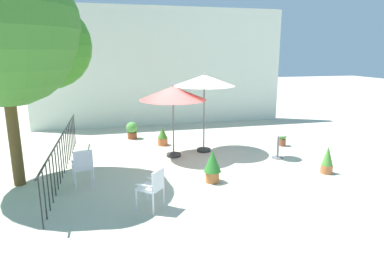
{
  "coord_description": "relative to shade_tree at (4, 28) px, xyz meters",
  "views": [
    {
      "loc": [
        -2.11,
        -8.67,
        3.09
      ],
      "look_at": [
        0.0,
        -0.04,
        1.04
      ],
      "focal_mm": 30.6,
      "sensor_mm": 36.0,
      "label": 1
    }
  ],
  "objects": [
    {
      "name": "patio_umbrella_1",
      "position": [
        4.97,
        1.53,
        -1.38
      ],
      "size": [
        1.89,
        1.89,
        2.49
      ],
      "color": "#2D2D2D",
      "rests_on": "ground"
    },
    {
      "name": "ground_plane",
      "position": [
        4.32,
        0.51,
        -3.61
      ],
      "size": [
        60.0,
        60.0,
        0.0
      ],
      "primitive_type": "plane",
      "color": "beige"
    },
    {
      "name": "patio_chair_0",
      "position": [
        2.9,
        -2.09,
        -3.1
      ],
      "size": [
        0.6,
        0.6,
        0.86
      ],
      "color": "silver",
      "rests_on": "ground"
    },
    {
      "name": "cafe_table_0",
      "position": [
        6.93,
        0.33,
        -3.08
      ],
      "size": [
        0.61,
        0.61,
        0.77
      ],
      "color": "white",
      "rests_on": "ground"
    },
    {
      "name": "potted_plant_1",
      "position": [
        7.73,
        1.5,
        -3.36
      ],
      "size": [
        0.25,
        0.25,
        0.47
      ],
      "color": "brown",
      "rests_on": "ground"
    },
    {
      "name": "patio_chair_1",
      "position": [
        1.46,
        -0.59,
        -3.07
      ],
      "size": [
        0.53,
        0.53,
        0.93
      ],
      "color": "silver",
      "rests_on": "ground"
    },
    {
      "name": "shade_tree",
      "position": [
        0.0,
        0.0,
        0.0
      ],
      "size": [
        3.56,
        3.39,
        5.28
      ],
      "color": "brown",
      "rests_on": "ground"
    },
    {
      "name": "potted_plant_2",
      "position": [
        2.83,
        3.67,
        -3.27
      ],
      "size": [
        0.42,
        0.42,
        0.62
      ],
      "color": "brown",
      "rests_on": "ground"
    },
    {
      "name": "potted_plant_3",
      "position": [
        4.48,
        -0.98,
        -3.17
      ],
      "size": [
        0.42,
        0.42,
        0.8
      ],
      "color": "#BD6D38",
      "rests_on": "ground"
    },
    {
      "name": "potted_plant_4",
      "position": [
        7.56,
        -1.12,
        -3.26
      ],
      "size": [
        0.3,
        0.3,
        0.73
      ],
      "color": "#BE6A3D",
      "rests_on": "ground"
    },
    {
      "name": "potted_plant_0",
      "position": [
        3.79,
        2.54,
        -3.3
      ],
      "size": [
        0.34,
        0.34,
        0.62
      ],
      "color": "#C86A39",
      "rests_on": "ground"
    },
    {
      "name": "patio_umbrella_0",
      "position": [
        3.93,
        1.24,
        -1.69
      ],
      "size": [
        1.97,
        1.97,
        2.19
      ],
      "color": "#2D2D2D",
      "rests_on": "ground"
    },
    {
      "name": "terrace_railing",
      "position": [
        0.88,
        0.51,
        -2.93
      ],
      "size": [
        0.03,
        6.11,
        1.01
      ],
      "color": "black",
      "rests_on": "ground"
    },
    {
      "name": "villa_facade",
      "position": [
        4.32,
        5.88,
        -1.13
      ],
      "size": [
        10.78,
        0.3,
        4.96
      ],
      "primitive_type": "cube",
      "color": "silver",
      "rests_on": "ground"
    }
  ]
}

